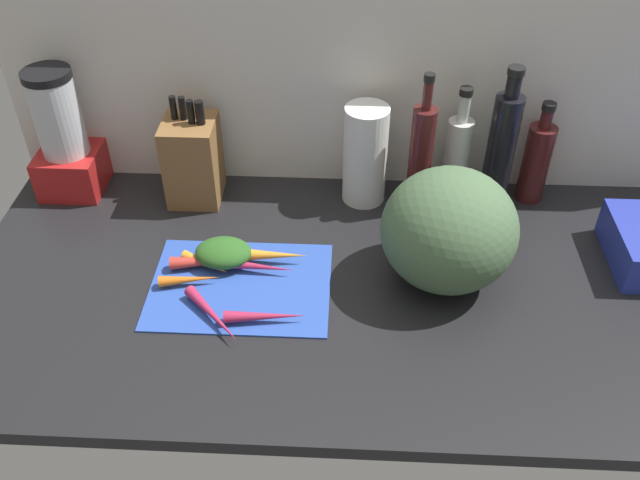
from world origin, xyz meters
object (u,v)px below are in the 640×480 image
Objects in this scene: carrot_5 at (206,264)px; bottle_0 at (421,157)px; carrot_6 at (189,279)px; bottle_2 at (501,150)px; cutting_board at (240,285)px; knife_block at (193,160)px; carrot_0 at (212,314)px; carrot_2 at (253,266)px; bottle_1 at (457,156)px; winter_squash at (449,230)px; carrot_3 at (208,262)px; paper_towel_roll at (365,155)px; blender_appliance at (64,140)px; bottle_3 at (536,161)px; carrot_1 at (265,255)px; carrot_4 at (265,316)px.

carrot_5 is 0.33× the size of bottle_0.
bottle_2 is at bearing 25.58° from carrot_6.
cutting_board is 35.75cm from knife_block.
carrot_0 is at bearing -74.92° from carrot_5.
carrot_2 is (2.10, 4.04, 1.70)cm from cutting_board.
bottle_1 is 10.14cm from bottle_2.
bottle_0 reaches higher than winter_squash.
carrot_6 is 0.36× the size of bottle_0.
paper_towel_roll is at bearing 40.09° from carrot_3.
bottle_0 reaches higher than blender_appliance.
carrot_6 is 53.29cm from winter_squash.
blender_appliance is 1.23× the size of bottle_3.
blender_appliance is (-47.06, 28.95, 11.28)cm from carrot_2.
cutting_board is at bearing -127.92° from paper_towel_roll.
knife_block reaches higher than bottle_3.
bottle_0 reaches higher than bottle_1.
bottle_2 is at bearing -159.72° from bottle_3.
bottle_3 is (109.76, 1.43, -3.06)cm from blender_appliance.
bottle_0 is 1.18× the size of bottle_1.
carrot_0 is 15.03cm from carrot_5.
carrot_1 is 11.97cm from carrot_3.
carrot_4 is at bearing -156.96° from winter_squash.
carrot_5 is at bearing 150.63° from cutting_board.
carrot_6 is at bearing -148.96° from bottle_1.
cutting_board is at bearing 122.00° from carrot_4.
cutting_board is 42.61cm from paper_towel_roll.
carrot_4 is at bearing -83.49° from carrot_1.
carrot_2 is at bearing 66.78° from carrot_0.
carrot_3 is at bearing -36.80° from blender_appliance.
bottle_0 is (-4.05, 24.60, 1.09)cm from winter_squash.
carrot_4 reaches higher than carrot_0.
winter_squash is at bearing -3.45° from carrot_1.
paper_towel_roll is (32.60, 27.44, 9.83)cm from carrot_3.
carrot_2 is 13.25cm from carrot_6.
carrot_2 is at bearing -126.01° from carrot_1.
knife_block is at bearing 128.55° from carrot_1.
carrot_3 is 1.41× the size of carrot_5.
winter_squash reaches higher than carrot_0.
bottle_1 is (4.65, 28.67, -1.09)cm from winter_squash.
cutting_board is 58.21cm from bottle_1.
bottle_1 is at bearing 28.10° from carrot_3.
paper_towel_roll is (25.20, 32.34, 11.61)cm from cutting_board.
paper_towel_roll is 30.32cm from bottle_2.
carrot_5 is at bearing -157.58° from bottle_3.
bottle_0 is (44.97, 24.59, 11.48)cm from carrot_3.
knife_block is 39.95cm from paper_towel_roll.
carrot_3 is 69.14cm from bottle_2.
bottle_2 is (59.27, 41.00, 13.24)cm from carrot_0.
bottle_1 is (60.95, 2.52, 1.15)cm from knife_block.
bottle_2 reaches higher than bottle_0.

